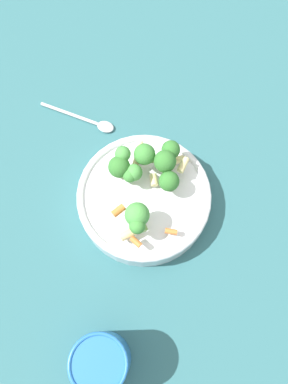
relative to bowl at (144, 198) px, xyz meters
The scene contains 5 objects.
ground_plane 0.03m from the bowl, ahead, with size 3.00×3.00×0.00m, color #2D6066.
bowl is the anchor object (origin of this frame).
pasta_salad 0.07m from the bowl, 50.80° to the left, with size 0.18×0.19×0.07m.
cup 0.29m from the bowl, 135.99° to the right, with size 0.09×0.09×0.11m.
spoon 0.21m from the bowl, 89.44° to the left, with size 0.11×0.15×0.01m.
Camera 1 is at (-0.12, -0.19, 0.69)m, focal length 35.00 mm.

